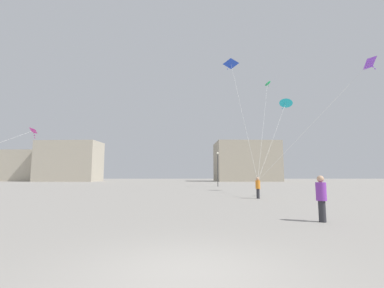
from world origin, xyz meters
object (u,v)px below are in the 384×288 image
object	(u,v)px
person_in_orange	(259,187)
kite_magenta_delta	(32,132)
kite_violet_delta	(369,65)
kite_emerald_diamond	(268,84)
kite_cobalt_delta	(232,66)
building_centre_hall	(71,161)
person_in_purple	(323,196)
kite_cyan_diamond	(287,103)
building_left_hall	(29,166)
building_right_hall	(247,162)
lamppost_east	(219,164)

from	to	relation	value
person_in_orange	kite_magenta_delta	world-z (taller)	kite_magenta_delta
kite_violet_delta	kite_emerald_diamond	bearing A→B (deg)	99.52
kite_cobalt_delta	building_centre_hall	world-z (taller)	kite_cobalt_delta
person_in_purple	kite_emerald_diamond	bearing A→B (deg)	-5.58
person_in_purple	kite_cyan_diamond	size ratio (longest dim) A/B	0.19
kite_emerald_diamond	building_centre_hall	size ratio (longest dim) A/B	0.95
kite_emerald_diamond	building_centre_hall	bearing A→B (deg)	137.56
kite_cyan_diamond	building_left_hall	xyz separation A→B (m)	(-65.42, 60.82, -4.84)
building_right_hall	lamppost_east	size ratio (longest dim) A/B	3.57
kite_cyan_diamond	building_left_hall	world-z (taller)	kite_cyan_diamond
kite_magenta_delta	kite_emerald_diamond	xyz separation A→B (m)	(25.63, 12.38, 8.91)
person_in_purple	kite_cobalt_delta	xyz separation A→B (m)	(-0.68, 16.80, 12.29)
person_in_orange	kite_violet_delta	xyz separation A→B (m)	(8.62, -0.58, 9.34)
person_in_purple	lamppost_east	distance (m)	31.97
lamppost_east	person_in_purple	bearing A→B (deg)	-88.58
building_left_hall	kite_cobalt_delta	bearing A→B (deg)	-46.43
kite_emerald_diamond	building_centre_hall	xyz separation A→B (m)	(-47.87, 43.78, -8.66)
kite_magenta_delta	kite_emerald_diamond	size ratio (longest dim) A/B	0.80
building_right_hall	lamppost_east	xyz separation A→B (m)	(-12.85, -41.23, -2.47)
kite_cobalt_delta	lamppost_east	distance (m)	17.87
person_in_orange	kite_cobalt_delta	bearing A→B (deg)	111.20
person_in_purple	kite_violet_delta	distance (m)	15.93
building_right_hall	kite_cyan_diamond	bearing A→B (deg)	-96.85
kite_cyan_diamond	kite_emerald_diamond	world-z (taller)	kite_emerald_diamond
person_in_orange	kite_emerald_diamond	distance (m)	22.10
kite_magenta_delta	building_right_hall	xyz separation A→B (m)	(31.77, 59.03, 0.32)
kite_magenta_delta	building_centre_hall	xyz separation A→B (m)	(-22.23, 56.16, 0.25)
kite_cyan_diamond	building_left_hall	size ratio (longest dim) A/B	0.48
person_in_orange	lamppost_east	size ratio (longest dim) A/B	0.29
building_centre_hall	building_right_hall	size ratio (longest dim) A/B	0.94
kite_violet_delta	kite_cyan_diamond	size ratio (longest dim) A/B	1.05
kite_magenta_delta	kite_cyan_diamond	distance (m)	25.84
person_in_purple	building_right_hall	xyz separation A→B (m)	(12.05, 73.07, 5.13)
kite_emerald_diamond	building_right_hall	world-z (taller)	kite_emerald_diamond
kite_emerald_diamond	person_in_purple	bearing A→B (deg)	-102.63
person_in_orange	kite_magenta_delta	bearing A→B (deg)	-176.82
kite_violet_delta	person_in_purple	bearing A→B (deg)	-132.47
kite_emerald_diamond	building_left_hall	size ratio (longest dim) A/B	0.92
person_in_orange	kite_violet_delta	bearing A→B (deg)	10.41
kite_emerald_diamond	building_right_hall	bearing A→B (deg)	82.51
building_centre_hall	kite_emerald_diamond	bearing A→B (deg)	-42.44
kite_magenta_delta	building_left_hall	xyz separation A→B (m)	(-40.23, 65.06, -0.92)
person_in_orange	building_centre_hall	size ratio (longest dim) A/B	0.09
kite_violet_delta	lamppost_east	xyz separation A→B (m)	(-9.54, 22.29, -6.61)
kite_magenta_delta	building_centre_hall	bearing A→B (deg)	111.60
kite_violet_delta	kite_magenta_delta	bearing A→B (deg)	171.05
person_in_orange	kite_magenta_delta	distance (m)	20.80
kite_violet_delta	building_centre_hall	distance (m)	79.15
building_centre_hall	building_right_hall	bearing A→B (deg)	3.05
kite_magenta_delta	building_centre_hall	size ratio (longest dim) A/B	0.76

